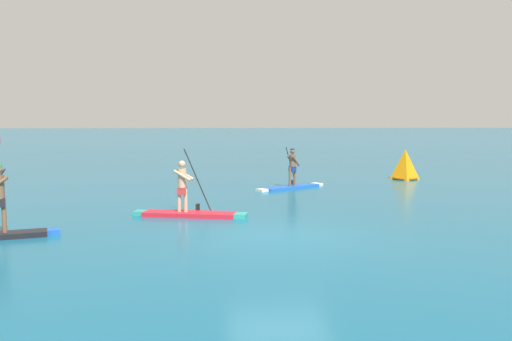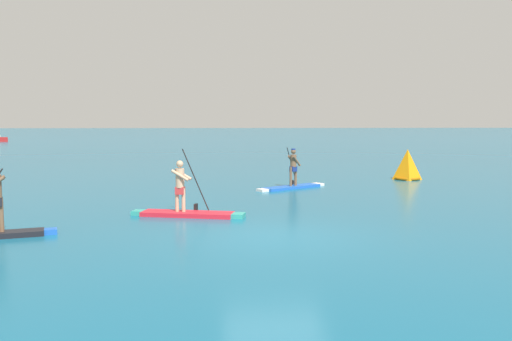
# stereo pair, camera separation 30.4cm
# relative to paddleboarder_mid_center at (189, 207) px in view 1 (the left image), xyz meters

# --- Properties ---
(ground) EXTENTS (440.00, 440.00, 0.00)m
(ground) POSITION_rel_paddleboarder_mid_center_xyz_m (2.31, -3.14, -0.28)
(ground) COLOR #145B7A
(paddleboarder_mid_center) EXTENTS (3.49, 1.39, 2.03)m
(paddleboarder_mid_center) POSITION_rel_paddleboarder_mid_center_xyz_m (0.00, 0.00, 0.00)
(paddleboarder_mid_center) COLOR red
(paddleboarder_mid_center) RESTS_ON ground
(paddleboarder_far_right) EXTENTS (3.20, 2.44, 1.77)m
(paddleboarder_far_right) POSITION_rel_paddleboarder_mid_center_xyz_m (4.17, 6.52, 0.03)
(paddleboarder_far_right) COLOR blue
(paddleboarder_far_right) RESTS_ON ground
(race_marker_buoy) EXTENTS (1.25, 1.25, 1.49)m
(race_marker_buoy) POSITION_rel_paddleboarder_mid_center_xyz_m (10.31, 9.50, 0.39)
(race_marker_buoy) COLOR orange
(race_marker_buoy) RESTS_ON ground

